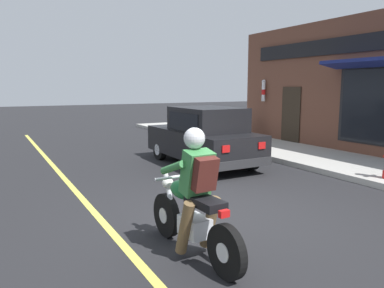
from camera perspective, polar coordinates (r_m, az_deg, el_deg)
ground_plane at (r=6.28m, az=4.61°, el=-10.86°), size 80.00×80.00×0.00m
sidewalk_curb at (r=11.67m, az=17.25°, el=-1.72°), size 2.60×22.00×0.14m
lane_stripe at (r=8.33m, az=-17.79°, el=-6.30°), size 0.12×19.80×0.01m
storefront_building at (r=11.97m, az=26.78°, el=7.82°), size 1.25×11.63×4.20m
motorcycle_with_rider at (r=4.67m, az=0.25°, el=-9.03°), size 0.57×2.02×1.62m
car_hatchback at (r=10.07m, az=1.79°, el=1.08°), size 1.66×3.79×1.57m
trash_bin at (r=14.81m, az=7.97°, el=2.94°), size 0.56×0.56×0.98m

